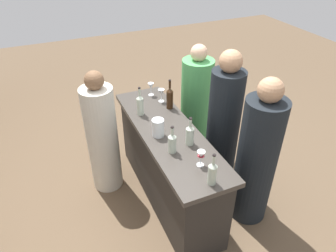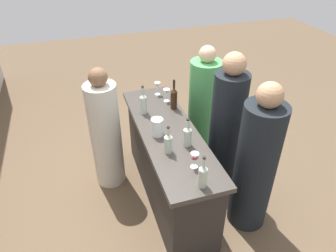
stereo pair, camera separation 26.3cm
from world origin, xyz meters
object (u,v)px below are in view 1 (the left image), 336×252
at_px(wine_bottle_rightmost_clear_pale, 140,104).
at_px(person_server_behind, 102,138).
at_px(wine_glass_near_left, 161,93).
at_px(wine_glass_near_right, 201,156).
at_px(wine_bottle_second_right_amber_brown, 170,98).
at_px(person_left_guest, 223,127).
at_px(water_pitcher, 158,128).
at_px(person_center_guest, 257,159).
at_px(wine_bottle_second_left_clear_pale, 172,143).
at_px(person_right_guest, 196,104).
at_px(wine_bottle_center_clear_pale, 190,134).
at_px(wine_glass_near_center, 151,86).
at_px(wine_bottle_leftmost_clear_pale, 212,173).

relative_size(wine_bottle_rightmost_clear_pale, person_server_behind, 0.22).
distance_m(wine_glass_near_left, wine_glass_near_right, 1.16).
bearing_deg(wine_bottle_second_right_amber_brown, person_left_guest, -130.89).
xyz_separation_m(wine_bottle_rightmost_clear_pale, water_pitcher, (-0.44, -0.03, -0.03)).
bearing_deg(person_center_guest, person_left_guest, -78.44).
height_order(wine_bottle_second_left_clear_pale, person_right_guest, person_right_guest).
height_order(wine_glass_near_right, person_center_guest, person_center_guest).
bearing_deg(wine_bottle_center_clear_pale, person_left_guest, -63.23).
bearing_deg(water_pitcher, wine_bottle_rightmost_clear_pale, 3.46).
xyz_separation_m(wine_bottle_rightmost_clear_pale, person_center_guest, (-0.95, -0.84, -0.30)).
relative_size(water_pitcher, person_server_behind, 0.12).
bearing_deg(person_center_guest, wine_bottle_second_right_amber_brown, -54.74).
bearing_deg(wine_bottle_second_right_amber_brown, wine_glass_near_center, 12.71).
height_order(wine_bottle_second_left_clear_pale, wine_glass_near_left, wine_bottle_second_left_clear_pale).
distance_m(person_left_guest, person_center_guest, 0.56).
distance_m(wine_bottle_center_clear_pale, wine_glass_near_right, 0.31).
bearing_deg(water_pitcher, person_left_guest, -87.28).
bearing_deg(person_center_guest, water_pitcher, -24.84).
relative_size(wine_bottle_leftmost_clear_pale, wine_glass_near_center, 1.87).
relative_size(wine_bottle_center_clear_pale, wine_bottle_second_right_amber_brown, 0.84).
xyz_separation_m(wine_glass_near_center, person_server_behind, (-0.29, 0.69, -0.35)).
bearing_deg(wine_glass_near_left, wine_bottle_second_left_clear_pale, 163.46).
bearing_deg(person_center_guest, wine_glass_near_center, -58.54).
relative_size(wine_bottle_rightmost_clear_pale, wine_glass_near_center, 2.05).
bearing_deg(person_left_guest, wine_bottle_rightmost_clear_pale, -27.12).
bearing_deg(wine_glass_near_left, wine_bottle_leftmost_clear_pale, 174.18).
distance_m(wine_glass_near_left, wine_glass_near_center, 0.20).
height_order(wine_glass_near_left, wine_glass_near_center, wine_glass_near_center).
bearing_deg(wine_bottle_rightmost_clear_pale, person_left_guest, -116.56).
height_order(wine_glass_near_left, wine_glass_near_right, wine_glass_near_left).
relative_size(wine_bottle_second_right_amber_brown, water_pitcher, 1.92).
bearing_deg(wine_bottle_center_clear_pale, wine_bottle_second_right_amber_brown, -8.11).
height_order(wine_glass_near_left, water_pitcher, water_pitcher).
distance_m(wine_bottle_second_left_clear_pale, water_pitcher, 0.29).
bearing_deg(wine_glass_near_right, wine_glass_near_left, -5.87).
bearing_deg(wine_bottle_rightmost_clear_pale, wine_bottle_center_clear_pale, -160.28).
height_order(wine_bottle_rightmost_clear_pale, wine_glass_near_center, wine_bottle_rightmost_clear_pale).
distance_m(wine_bottle_center_clear_pale, wine_glass_near_left, 0.85).
bearing_deg(wine_glass_near_left, person_center_guest, -155.02).
relative_size(wine_bottle_second_right_amber_brown, wine_glass_near_center, 2.19).
bearing_deg(person_server_behind, wine_glass_near_right, -69.63).
distance_m(wine_glass_near_right, person_center_guest, 0.70).
bearing_deg(wine_bottle_leftmost_clear_pale, wine_bottle_rightmost_clear_pale, 8.01).
height_order(wine_bottle_second_left_clear_pale, wine_glass_near_right, wine_bottle_second_left_clear_pale).
bearing_deg(wine_glass_near_center, wine_bottle_rightmost_clear_pale, 144.40).
relative_size(person_right_guest, person_server_behind, 1.00).
height_order(wine_glass_near_left, person_server_behind, person_server_behind).
bearing_deg(person_center_guest, wine_bottle_rightmost_clear_pale, -41.02).
xyz_separation_m(wine_glass_near_center, person_right_guest, (-0.03, -0.60, -0.36)).
relative_size(wine_bottle_second_left_clear_pale, person_server_behind, 0.19).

